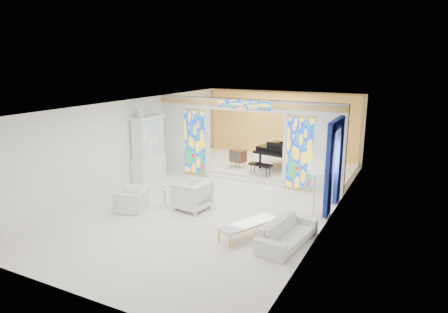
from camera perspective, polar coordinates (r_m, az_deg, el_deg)
The scene contains 24 objects.
floor at distance 12.86m, azimuth -0.65°, elevation -6.00°, with size 12.00×12.00×0.00m, color white.
ceiling at distance 12.18m, azimuth -0.69°, elevation 7.41°, with size 7.00×12.00×0.02m, color white.
wall_back at distance 17.87m, azimuth 8.29°, elevation 4.43°, with size 7.00×0.02×3.00m, color silver.
wall_front at distance 7.86m, azimuth -21.57°, elevation -8.44°, with size 7.00×0.02×3.00m, color silver.
wall_left at distance 14.35m, azimuth -13.16°, elevation 1.95°, with size 0.02×12.00×3.00m, color silver.
wall_right at distance 11.30m, azimuth 15.28°, elevation -1.33°, with size 0.02×12.00×3.00m, color silver.
partition_wall at distance 14.16m, azimuth 3.07°, elevation 2.77°, with size 7.00×0.22×3.00m.
stained_glass_left at distance 15.06m, azimuth -4.20°, elevation 2.04°, with size 0.90×0.04×2.40m, color gold.
stained_glass_right at distance 13.46m, azimuth 10.79°, elevation 0.43°, with size 0.90×0.04×2.40m, color gold.
stained_glass_transom at distance 13.89m, azimuth 2.95°, elevation 7.42°, with size 2.00×0.04×0.34m, color gold.
alcove_platform at distance 16.41m, azimuth 5.98°, elevation -1.37°, with size 6.80×3.80×0.18m, color white.
gold_curtain_back at distance 17.76m, azimuth 8.16°, elevation 4.37°, with size 6.70×0.10×2.90m, color gold.
chandelier at distance 15.79m, azimuth 6.75°, elevation 7.12°, with size 0.48×0.48×0.30m, color gold.
blue_drapes at distance 11.96m, azimuth 15.53°, elevation -0.13°, with size 0.14×1.85×2.65m.
china_cabinet at distance 14.70m, azimuth -10.76°, elevation 1.02°, with size 0.56×1.46×2.72m.
armchair_left at distance 12.11m, azimuth -12.90°, elevation -6.02°, with size 0.98×0.86×0.64m, color silver.
armchair_right at distance 11.87m, azimuth -4.63°, elevation -5.50°, with size 0.94×0.96×0.88m, color white.
sofa at distance 9.88m, azimuth 9.05°, elevation -10.65°, with size 1.99×0.78×0.58m, color white.
side_table at distance 12.14m, azimuth -8.49°, elevation -5.34°, with size 0.53×0.53×0.62m.
vase at distance 12.04m, azimuth -8.54°, elevation -3.89°, with size 0.20×0.20×0.21m, color silver.
coffee_table at distance 10.12m, azimuth 3.50°, elevation -9.58°, with size 1.14×1.71×0.37m.
floor_lamp at distance 10.92m, azimuth 12.94°, elevation -1.89°, with size 0.52×0.52×1.72m.
grand_piano at distance 15.86m, azimuth 8.75°, elevation 1.04°, with size 2.03×2.78×1.07m.
tv_console at distance 15.76m, azimuth 2.00°, elevation 0.08°, with size 0.68×0.55×0.69m.
Camera 1 is at (5.60, -10.73, 4.33)m, focal length 32.00 mm.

